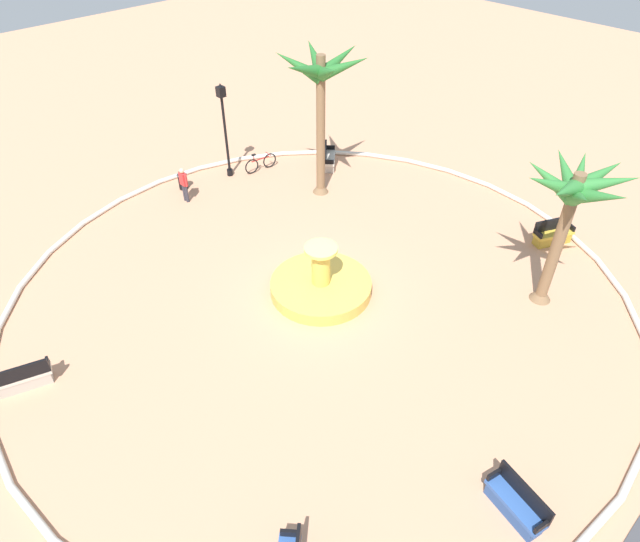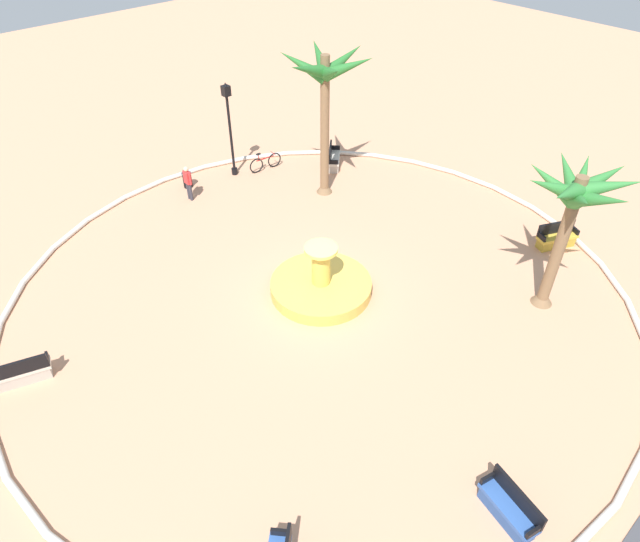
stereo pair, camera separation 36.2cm
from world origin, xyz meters
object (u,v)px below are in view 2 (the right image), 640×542
Objects in this scene: bench_north at (334,160)px; person_cyclist_helmet at (188,181)px; trash_bin at (187,179)px; bench_southeast at (23,373)px; fountain at (321,285)px; bicycle_red_frame at (265,162)px; palm_tree_by_curb at (575,200)px; bench_west at (556,239)px; lamppost at (229,123)px; palm_tree_near_fountain at (325,84)px; bench_east at (509,509)px.

person_cyclist_helmet reaches higher than bench_north.
trash_bin is at bearing -25.94° from bench_north.
trash_bin is (-9.68, -6.54, 0.04)m from bench_southeast.
bench_southeast reaches higher than trash_bin.
fountain is 8.49m from person_cyclist_helmet.
fountain is at bearing 64.07° from bicycle_red_frame.
bench_north is at bearing -96.90° from palm_tree_by_curb.
bench_north is 7.08m from person_cyclist_helmet.
bench_west is 1.04× the size of person_cyclist_helmet.
trash_bin is 0.43× the size of bicycle_red_frame.
bicycle_red_frame is at bearing 178.58° from person_cyclist_helmet.
lamppost is at bearing -80.12° from palm_tree_by_curb.
bench_southeast is at bearing -21.67° from bench_west.
palm_tree_near_fountain reaches higher than bench_north.
bench_north is (1.92, -10.59, 0.00)m from bench_west.
fountain is at bearing -104.12° from bench_east.
bench_east is 2.29× the size of trash_bin.
trash_bin is at bearing -72.27° from palm_tree_by_curb.
palm_tree_near_fountain is 8.66× the size of trash_bin.
palm_tree_near_fountain is 5.14m from lamppost.
lamppost reaches higher than bench_west.
bicycle_red_frame is (-13.30, -5.44, 0.04)m from bench_southeast.
bench_west and bench_north have the same top height.
bench_southeast reaches higher than bicycle_red_frame.
fountain reaches higher than bicycle_red_frame.
palm_tree_by_curb is 14.49m from bicycle_red_frame.
palm_tree_near_fountain is 5.75m from bicycle_red_frame.
person_cyclist_helmet is at bearing -148.91° from bench_southeast.
bench_southeast is 11.68m from trash_bin.
bench_north is 0.88× the size of bicycle_red_frame.
palm_tree_by_curb reaches higher than bench_west.
bench_west is 0.97× the size of bicycle_red_frame.
bench_north is (-6.71, -6.42, 0.05)m from fountain.
fountain is at bearing 43.73° from bench_north.
bench_north is at bearing 143.66° from bicycle_red_frame.
palm_tree_by_curb is at bearing -155.18° from bench_east.
bench_east and bench_west have the same top height.
bench_east is at bearing 82.75° from person_cyclist_helmet.
bench_east is at bearing 24.82° from palm_tree_by_curb.
trash_bin is 3.78m from bicycle_red_frame.
bench_north is (-1.45, -12.00, -3.79)m from palm_tree_by_curb.
fountain is 0.69× the size of palm_tree_by_curb.
fountain is at bearing 162.39° from bench_southeast.
lamppost is 2.56× the size of bicycle_red_frame.
palm_tree_by_curb is at bearing 99.88° from lamppost.
bench_west is 0.38× the size of lamppost.
person_cyclist_helmet reaches higher than bench_west.
palm_tree_by_curb is 7.12× the size of trash_bin.
bench_west is 2.27× the size of trash_bin.
bench_north is 5.25m from lamppost.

